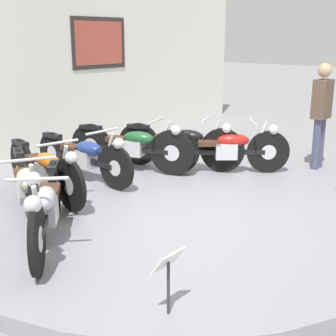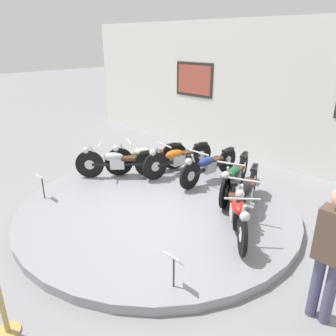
# 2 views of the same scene
# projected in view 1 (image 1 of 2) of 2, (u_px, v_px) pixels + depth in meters

# --- Properties ---
(ground_plane) EXTENTS (60.00, 60.00, 0.00)m
(ground_plane) POSITION_uv_depth(u_px,v_px,m) (171.00, 217.00, 5.76)
(ground_plane) COLOR gray
(display_platform) EXTENTS (5.33, 5.33, 0.16)m
(display_platform) POSITION_uv_depth(u_px,v_px,m) (171.00, 211.00, 5.74)
(display_platform) COLOR gray
(display_platform) RESTS_ON ground_plane
(motorcycle_silver) EXTENTS (1.41, 1.48, 0.80)m
(motorcycle_silver) POSITION_uv_depth(u_px,v_px,m) (46.00, 206.00, 4.57)
(motorcycle_silver) COLOR black
(motorcycle_silver) RESTS_ON display_platform
(motorcycle_cream) EXTENTS (0.98, 1.82, 0.81)m
(motorcycle_cream) POSITION_uv_depth(u_px,v_px,m) (27.00, 186.00, 5.14)
(motorcycle_cream) COLOR black
(motorcycle_cream) RESTS_ON display_platform
(motorcycle_orange) EXTENTS (0.54, 1.97, 0.80)m
(motorcycle_orange) POSITION_uv_depth(u_px,v_px,m) (45.00, 168.00, 5.88)
(motorcycle_orange) COLOR black
(motorcycle_orange) RESTS_ON display_platform
(motorcycle_blue) EXTENTS (0.54, 1.96, 0.78)m
(motorcycle_blue) POSITION_uv_depth(u_px,v_px,m) (85.00, 155.00, 6.58)
(motorcycle_blue) COLOR black
(motorcycle_blue) RESTS_ON display_platform
(motorcycle_green) EXTENTS (0.75, 1.94, 0.82)m
(motorcycle_green) POSITION_uv_depth(u_px,v_px,m) (133.00, 145.00, 7.06)
(motorcycle_green) COLOR black
(motorcycle_green) RESTS_ON display_platform
(motorcycle_black) EXTENTS (0.80, 1.90, 0.81)m
(motorcycle_black) POSITION_uv_depth(u_px,v_px,m) (182.00, 143.00, 7.19)
(motorcycle_black) COLOR black
(motorcycle_black) RESTS_ON display_platform
(motorcycle_red) EXTENTS (1.34, 1.54, 0.79)m
(motorcycle_red) POSITION_uv_depth(u_px,v_px,m) (226.00, 148.00, 6.96)
(motorcycle_red) COLOR black
(motorcycle_red) RESTS_ON display_platform
(info_placard_front_left) EXTENTS (0.26, 0.11, 0.51)m
(info_placard_front_left) POSITION_uv_depth(u_px,v_px,m) (168.00, 269.00, 3.39)
(info_placard_front_left) COLOR #333338
(info_placard_front_left) RESTS_ON display_platform
(visitor_standing) EXTENTS (0.36, 0.23, 1.73)m
(visitor_standing) POSITION_uv_depth(u_px,v_px,m) (321.00, 110.00, 7.64)
(visitor_standing) COLOR #4C4C6B
(visitor_standing) RESTS_ON ground_plane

